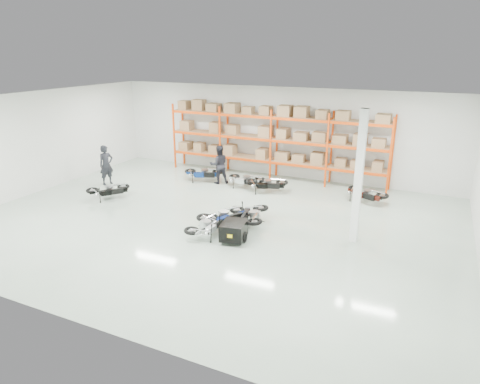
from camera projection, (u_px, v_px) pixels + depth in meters
The scene contains 14 objects.
room at pixel (212, 164), 15.61m from camera, with size 18.00×18.00×18.00m.
pallet_rack at pixel (274, 134), 21.15m from camera, with size 11.28×0.98×3.62m.
structural_column at pixel (359, 178), 13.96m from camera, with size 0.25×0.25×4.50m, color white.
moto_blue_centre at pixel (224, 213), 15.68m from camera, with size 0.76×1.71×1.04m, color #07154B, non-canonical shape.
moto_silver_left at pixel (207, 223), 14.90m from camera, with size 0.71×1.60×0.98m, color silver, non-canonical shape.
moto_black_far_left at pixel (109, 188), 18.65m from camera, with size 0.71×1.60×0.98m, color black, non-canonical shape.
moto_touring_right at pixel (253, 212), 15.82m from camera, with size 0.75×1.68×1.03m, color black, non-canonical shape.
trailer at pixel (234, 231), 14.48m from camera, with size 0.94×1.69×0.69m.
moto_back_a at pixel (203, 171), 21.18m from camera, with size 0.74×1.67×1.02m, color navy, non-canonical shape.
moto_back_b at pixel (245, 177), 20.18m from camera, with size 0.70×1.58×0.97m, color silver, non-canonical shape.
moto_back_c at pixel (267, 181), 19.49m from camera, with size 0.74×1.67×1.02m, color black, non-canonical shape.
moto_back_d at pixel (366, 191), 18.21m from camera, with size 0.72×1.62×0.99m, color #40120C, non-canonical shape.
person_left at pixel (106, 165), 20.52m from camera, with size 0.70×0.46×1.91m, color black.
person_back at pixel (219, 165), 20.67m from camera, with size 0.91×0.71×1.87m, color black.
Camera 1 is at (7.34, -13.27, 6.24)m, focal length 32.00 mm.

